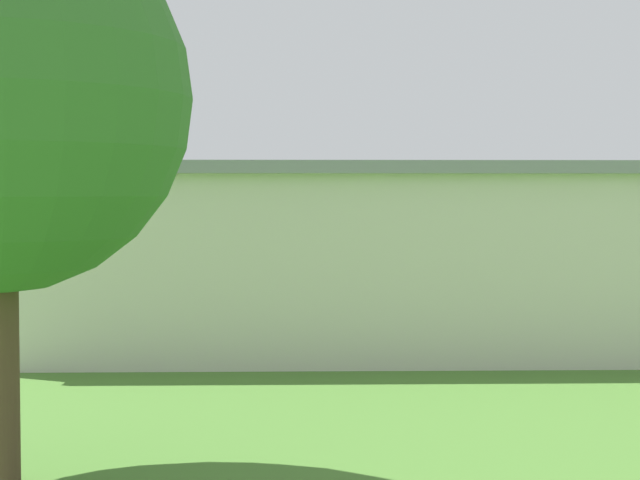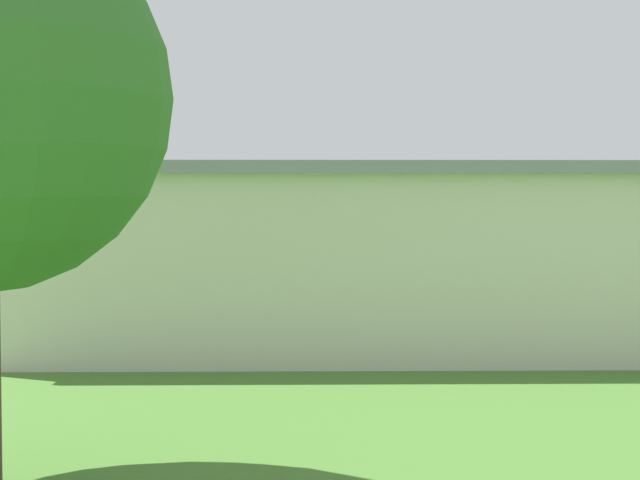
# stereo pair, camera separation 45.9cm
# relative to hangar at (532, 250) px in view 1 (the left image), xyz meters

# --- Properties ---
(ground_plane) EXTENTS (400.00, 400.00, 0.00)m
(ground_plane) POSITION_rel_hangar_xyz_m (1.45, -31.36, -2.82)
(ground_plane) COLOR #47752D
(hangar) EXTENTS (35.02, 17.44, 5.63)m
(hangar) POSITION_rel_hangar_xyz_m (0.00, 0.00, 0.00)
(hangar) COLOR beige
(hangar) RESTS_ON ground_plane
(biplane) EXTENTS (8.29, 7.26, 3.81)m
(biplane) POSITION_rel_hangar_xyz_m (9.50, -27.59, -0.11)
(biplane) COLOR silver
(car_orange) EXTENTS (2.14, 4.52, 1.62)m
(car_orange) POSITION_rel_hangar_xyz_m (16.75, -13.86, -1.97)
(car_orange) COLOR orange
(car_orange) RESTS_ON ground_plane
(person_walking_on_apron) EXTENTS (0.52, 0.52, 1.66)m
(person_walking_on_apron) POSITION_rel_hangar_xyz_m (16.84, -18.74, -2.00)
(person_walking_on_apron) COLOR beige
(person_walking_on_apron) RESTS_ON ground_plane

